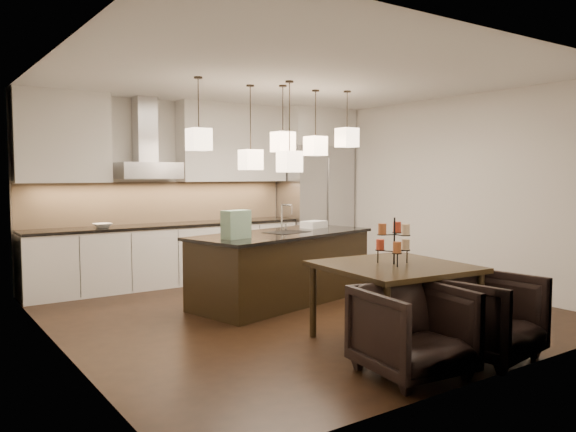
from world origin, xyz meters
TOP-DOWN VIEW (x-y plane):
  - floor at (0.00, 0.00)m, footprint 5.50×5.50m
  - ceiling at (0.00, 0.00)m, footprint 5.50×5.50m
  - wall_back at (0.00, 2.76)m, footprint 5.50×0.02m
  - wall_front at (0.00, -2.76)m, footprint 5.50×0.02m
  - wall_left at (-2.76, 0.00)m, footprint 0.02×5.50m
  - wall_right at (2.76, 0.00)m, footprint 0.02×5.50m
  - refrigerator at (2.10, 2.38)m, footprint 1.20×0.72m
  - fridge_panel at (2.10, 2.38)m, footprint 1.26×0.72m
  - lower_cabinets at (-0.62, 2.43)m, footprint 4.21×0.62m
  - countertop at (-0.62, 2.43)m, footprint 4.21×0.66m
  - backsplash at (-0.62, 2.73)m, footprint 4.21×0.02m
  - upper_cab_left at (-2.10, 2.57)m, footprint 1.25×0.35m
  - upper_cab_right at (0.55, 2.57)m, footprint 1.85×0.35m
  - hood_canopy at (-0.93, 2.48)m, footprint 0.90×0.52m
  - hood_chimney at (-0.93, 2.59)m, footprint 0.30×0.28m
  - fruit_bowl at (-1.64, 2.38)m, footprint 0.27×0.27m
  - island_body at (0.13, 0.52)m, footprint 2.63×1.52m
  - island_top at (0.13, 0.52)m, footprint 2.72×1.61m
  - faucet at (0.20, 0.64)m, footprint 0.15×0.25m
  - tote_bag at (-0.70, 0.27)m, footprint 0.37×0.25m
  - food_container at (0.85, 0.78)m, footprint 0.38×0.31m
  - dining_table at (0.01, -1.61)m, footprint 1.41×1.41m
  - candelabra at (0.01, -1.61)m, footprint 0.41×0.41m
  - candle_a at (0.16, -1.62)m, footprint 0.09×0.09m
  - candle_b at (-0.05, -1.48)m, footprint 0.09×0.09m
  - candle_c at (-0.07, -1.73)m, footprint 0.09×0.09m
  - candle_d at (0.14, -1.53)m, footprint 0.09×0.09m
  - candle_e at (-0.12, -1.58)m, footprint 0.09×0.09m
  - candle_f at (0.02, -1.75)m, footprint 0.09×0.09m
  - armchair_left at (-0.51, -2.36)m, footprint 0.90×0.92m
  - armchair_right at (0.38, -2.43)m, footprint 0.93×0.95m
  - pendant_a at (-1.04, 0.54)m, footprint 0.24×0.24m
  - pendant_b at (-0.23, 0.71)m, footprint 0.24×0.24m
  - pendant_c at (0.12, 0.49)m, footprint 0.24×0.24m
  - pendant_d at (0.72, 0.58)m, footprint 0.24×0.24m
  - pendant_e at (1.12, 0.40)m, footprint 0.24×0.24m
  - pendant_f at (0.00, 0.17)m, footprint 0.24×0.24m

SIDE VIEW (x-z plane):
  - floor at x=0.00m, z-range -0.02..0.00m
  - armchair_left at x=-0.51m, z-range 0.00..0.75m
  - armchair_right at x=0.38m, z-range 0.00..0.77m
  - dining_table at x=0.01m, z-range 0.00..0.79m
  - island_body at x=0.13m, z-range 0.00..0.87m
  - lower_cabinets at x=-0.62m, z-range 0.00..0.88m
  - island_top at x=0.13m, z-range 0.87..0.91m
  - countertop at x=-0.62m, z-range 0.88..0.92m
  - fruit_bowl at x=-1.64m, z-range 0.92..0.98m
  - food_container at x=0.85m, z-range 0.91..1.01m
  - candle_a at x=0.16m, z-range 0.92..1.02m
  - candle_b at x=-0.05m, z-range 0.92..1.02m
  - candle_c at x=-0.07m, z-range 0.92..1.02m
  - candelabra at x=0.01m, z-range 0.79..1.25m
  - refrigerator at x=2.10m, z-range 0.00..2.15m
  - tote_bag at x=-0.70m, z-range 0.91..1.24m
  - faucet at x=0.20m, z-range 0.91..1.28m
  - candle_d at x=0.14m, z-range 1.09..1.19m
  - candle_e at x=-0.12m, z-range 1.09..1.19m
  - candle_f at x=0.02m, z-range 1.09..1.19m
  - backsplash at x=-0.62m, z-range 0.92..1.55m
  - wall_back at x=0.00m, z-range 0.00..2.80m
  - wall_front at x=0.00m, z-range 0.00..2.80m
  - wall_left at x=-2.76m, z-range 0.00..2.80m
  - wall_right at x=2.76m, z-range 0.00..2.80m
  - hood_canopy at x=-0.93m, z-range 1.60..1.84m
  - pendant_f at x=0.00m, z-range 1.69..1.95m
  - pendant_b at x=-0.23m, z-range 1.72..1.98m
  - pendant_d at x=0.72m, z-range 1.92..2.18m
  - pendant_a at x=-1.04m, z-range 1.95..2.21m
  - pendant_c at x=0.12m, z-range 1.95..2.21m
  - pendant_e at x=1.12m, z-range 2.04..2.30m
  - upper_cab_left at x=-2.10m, z-range 1.55..2.80m
  - upper_cab_right at x=0.55m, z-range 1.55..2.80m
  - hood_chimney at x=-0.93m, z-range 1.84..2.80m
  - fridge_panel at x=2.10m, z-range 2.15..2.80m
  - ceiling at x=0.00m, z-range 2.80..2.82m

